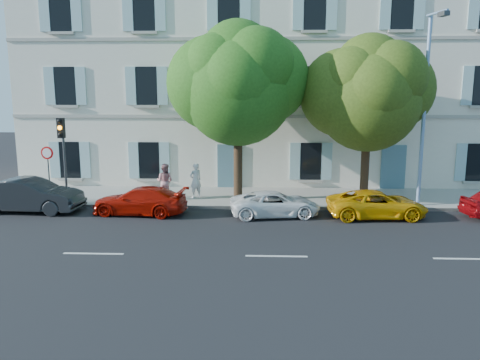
{
  "coord_description": "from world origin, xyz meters",
  "views": [
    {
      "loc": [
        -0.58,
        -18.44,
        5.15
      ],
      "look_at": [
        -1.43,
        2.0,
        1.4
      ],
      "focal_mm": 35.0,
      "sensor_mm": 36.0,
      "label": 1
    }
  ],
  "objects_px": {
    "car_red_coupe": "(140,201)",
    "tree_right": "(368,99)",
    "car_yellow_supercar": "(377,204)",
    "pedestrian_a": "(196,180)",
    "traffic_light": "(62,142)",
    "tree_left": "(238,90)",
    "car_dark_sedan": "(30,195)",
    "pedestrian_b": "(165,181)",
    "car_white_coupe": "(275,204)",
    "street_lamp": "(426,100)",
    "road_sign": "(48,162)"
  },
  "relations": [
    {
      "from": "car_red_coupe",
      "to": "street_lamp",
      "type": "xyz_separation_m",
      "value": [
        12.49,
        1.47,
        4.3
      ]
    },
    {
      "from": "car_white_coupe",
      "to": "street_lamp",
      "type": "bearing_deg",
      "value": -84.91
    },
    {
      "from": "traffic_light",
      "to": "tree_left",
      "type": "bearing_deg",
      "value": 5.07
    },
    {
      "from": "car_yellow_supercar",
      "to": "car_white_coupe",
      "type": "bearing_deg",
      "value": 85.83
    },
    {
      "from": "tree_right",
      "to": "pedestrian_b",
      "type": "relative_size",
      "value": 4.29
    },
    {
      "from": "traffic_light",
      "to": "street_lamp",
      "type": "distance_m",
      "value": 16.53
    },
    {
      "from": "car_white_coupe",
      "to": "tree_right",
      "type": "distance_m",
      "value": 6.61
    },
    {
      "from": "tree_left",
      "to": "street_lamp",
      "type": "relative_size",
      "value": 0.97
    },
    {
      "from": "car_red_coupe",
      "to": "road_sign",
      "type": "bearing_deg",
      "value": -103.49
    },
    {
      "from": "tree_right",
      "to": "pedestrian_a",
      "type": "distance_m",
      "value": 9.01
    },
    {
      "from": "street_lamp",
      "to": "pedestrian_b",
      "type": "height_order",
      "value": "street_lamp"
    },
    {
      "from": "car_dark_sedan",
      "to": "tree_left",
      "type": "height_order",
      "value": "tree_left"
    },
    {
      "from": "street_lamp",
      "to": "road_sign",
      "type": "bearing_deg",
      "value": 179.36
    },
    {
      "from": "tree_left",
      "to": "traffic_light",
      "type": "distance_m",
      "value": 8.48
    },
    {
      "from": "car_red_coupe",
      "to": "tree_right",
      "type": "relative_size",
      "value": 0.55
    },
    {
      "from": "car_yellow_supercar",
      "to": "car_dark_sedan",
      "type": "bearing_deg",
      "value": 85.28
    },
    {
      "from": "car_red_coupe",
      "to": "pedestrian_a",
      "type": "height_order",
      "value": "pedestrian_a"
    },
    {
      "from": "tree_left",
      "to": "street_lamp",
      "type": "distance_m",
      "value": 8.37
    },
    {
      "from": "tree_left",
      "to": "street_lamp",
      "type": "height_order",
      "value": "street_lamp"
    },
    {
      "from": "car_red_coupe",
      "to": "pedestrian_a",
      "type": "xyz_separation_m",
      "value": [
        2.08,
        2.77,
        0.41
      ]
    },
    {
      "from": "tree_right",
      "to": "pedestrian_b",
      "type": "xyz_separation_m",
      "value": [
        -9.54,
        0.01,
        -3.91
      ]
    },
    {
      "from": "tree_right",
      "to": "road_sign",
      "type": "bearing_deg",
      "value": -177.28
    },
    {
      "from": "car_dark_sedan",
      "to": "car_white_coupe",
      "type": "distance_m",
      "value": 10.84
    },
    {
      "from": "car_dark_sedan",
      "to": "car_red_coupe",
      "type": "relative_size",
      "value": 1.11
    },
    {
      "from": "tree_left",
      "to": "road_sign",
      "type": "relative_size",
      "value": 3.1
    },
    {
      "from": "car_yellow_supercar",
      "to": "pedestrian_a",
      "type": "relative_size",
      "value": 2.44
    },
    {
      "from": "car_yellow_supercar",
      "to": "street_lamp",
      "type": "relative_size",
      "value": 0.5
    },
    {
      "from": "tree_right",
      "to": "road_sign",
      "type": "distance_m",
      "value": 15.19
    },
    {
      "from": "car_white_coupe",
      "to": "tree_left",
      "type": "distance_m",
      "value": 5.66
    },
    {
      "from": "street_lamp",
      "to": "car_dark_sedan",
      "type": "bearing_deg",
      "value": -175.83
    },
    {
      "from": "car_dark_sedan",
      "to": "street_lamp",
      "type": "bearing_deg",
      "value": -82.56
    },
    {
      "from": "car_dark_sedan",
      "to": "car_red_coupe",
      "type": "height_order",
      "value": "car_dark_sedan"
    },
    {
      "from": "car_yellow_supercar",
      "to": "pedestrian_a",
      "type": "height_order",
      "value": "pedestrian_a"
    },
    {
      "from": "street_lamp",
      "to": "tree_right",
      "type": "bearing_deg",
      "value": 158.84
    },
    {
      "from": "car_red_coupe",
      "to": "car_yellow_supercar",
      "type": "distance_m",
      "value": 10.19
    },
    {
      "from": "traffic_light",
      "to": "street_lamp",
      "type": "bearing_deg",
      "value": -0.41
    },
    {
      "from": "car_yellow_supercar",
      "to": "street_lamp",
      "type": "height_order",
      "value": "street_lamp"
    },
    {
      "from": "car_white_coupe",
      "to": "pedestrian_a",
      "type": "bearing_deg",
      "value": 44.97
    },
    {
      "from": "tree_right",
      "to": "street_lamp",
      "type": "bearing_deg",
      "value": -21.16
    },
    {
      "from": "car_red_coupe",
      "to": "pedestrian_b",
      "type": "distance_m",
      "value": 2.5
    },
    {
      "from": "car_red_coupe",
      "to": "car_white_coupe",
      "type": "height_order",
      "value": "car_red_coupe"
    },
    {
      "from": "pedestrian_a",
      "to": "street_lamp",
      "type": "bearing_deg",
      "value": 135.37
    },
    {
      "from": "street_lamp",
      "to": "pedestrian_a",
      "type": "bearing_deg",
      "value": 172.86
    },
    {
      "from": "car_white_coupe",
      "to": "road_sign",
      "type": "bearing_deg",
      "value": 72.52
    },
    {
      "from": "car_yellow_supercar",
      "to": "car_red_coupe",
      "type": "bearing_deg",
      "value": 85.76
    },
    {
      "from": "car_red_coupe",
      "to": "car_white_coupe",
      "type": "bearing_deg",
      "value": 95.05
    },
    {
      "from": "car_yellow_supercar",
      "to": "pedestrian_b",
      "type": "height_order",
      "value": "pedestrian_b"
    },
    {
      "from": "car_red_coupe",
      "to": "road_sign",
      "type": "xyz_separation_m",
      "value": [
        -4.72,
        1.66,
        1.44
      ]
    },
    {
      "from": "car_white_coupe",
      "to": "street_lamp",
      "type": "xyz_separation_m",
      "value": [
        6.61,
        1.55,
        4.36
      ]
    },
    {
      "from": "tree_right",
      "to": "pedestrian_a",
      "type": "xyz_separation_m",
      "value": [
        -8.09,
        0.41,
        -3.93
      ]
    }
  ]
}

